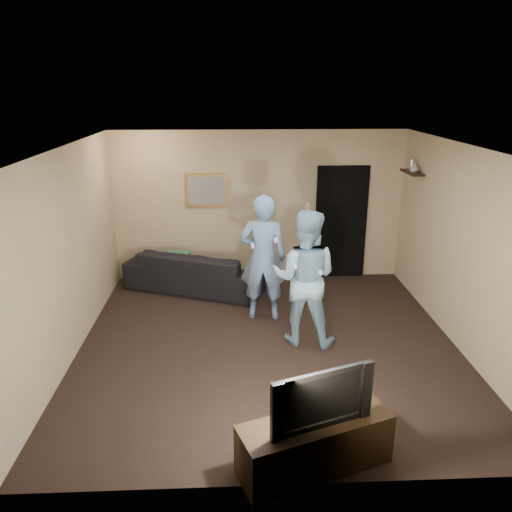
{
  "coord_description": "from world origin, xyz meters",
  "views": [
    {
      "loc": [
        -0.44,
        -5.94,
        3.31
      ],
      "look_at": [
        -0.15,
        0.3,
        1.15
      ],
      "focal_mm": 35.0,
      "sensor_mm": 36.0,
      "label": 1
    }
  ],
  "objects_px": {
    "television": "(317,394)",
    "wii_player_left": "(263,258)",
    "sofa": "(196,270)",
    "tv_console": "(315,444)",
    "wii_player_right": "(304,278)"
  },
  "relations": [
    {
      "from": "television",
      "to": "tv_console",
      "type": "bearing_deg",
      "value": 160.08
    },
    {
      "from": "tv_console",
      "to": "television",
      "type": "relative_size",
      "value": 1.44
    },
    {
      "from": "sofa",
      "to": "tv_console",
      "type": "height_order",
      "value": "sofa"
    },
    {
      "from": "sofa",
      "to": "television",
      "type": "bearing_deg",
      "value": 128.54
    },
    {
      "from": "sofa",
      "to": "television",
      "type": "relative_size",
      "value": 2.4
    },
    {
      "from": "sofa",
      "to": "television",
      "type": "xyz_separation_m",
      "value": [
        1.34,
        -4.27,
        0.44
      ]
    },
    {
      "from": "wii_player_left",
      "to": "sofa",
      "type": "bearing_deg",
      "value": 133.36
    },
    {
      "from": "sofa",
      "to": "wii_player_right",
      "type": "height_order",
      "value": "wii_player_right"
    },
    {
      "from": "television",
      "to": "wii_player_right",
      "type": "distance_m",
      "value": 2.38
    },
    {
      "from": "television",
      "to": "wii_player_left",
      "type": "distance_m",
      "value": 3.16
    },
    {
      "from": "sofa",
      "to": "wii_player_left",
      "type": "height_order",
      "value": "wii_player_left"
    },
    {
      "from": "sofa",
      "to": "tv_console",
      "type": "distance_m",
      "value": 4.47
    },
    {
      "from": "wii_player_left",
      "to": "wii_player_right",
      "type": "distance_m",
      "value": 0.92
    },
    {
      "from": "television",
      "to": "wii_player_left",
      "type": "xyz_separation_m",
      "value": [
        -0.28,
        3.15,
        0.16
      ]
    },
    {
      "from": "television",
      "to": "wii_player_left",
      "type": "relative_size",
      "value": 0.52
    }
  ]
}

